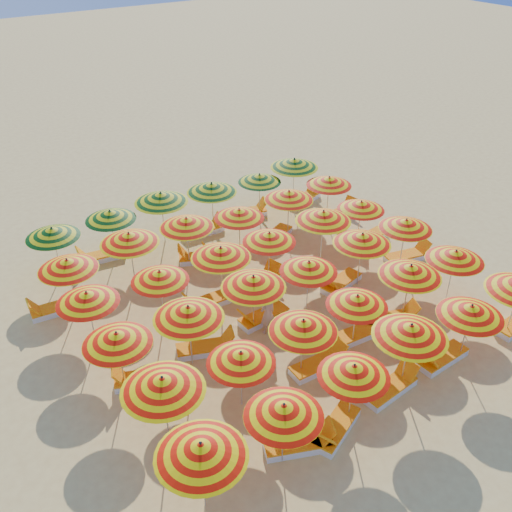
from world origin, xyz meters
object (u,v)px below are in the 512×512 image
object	(u,v)px
umbrella_19	(160,276)
umbrella_30	(52,233)
umbrella_17	(406,224)
lounger_11	(340,283)
umbrella_24	(68,265)
lounger_10	(263,317)
lounger_6	(363,331)
umbrella_21	(269,237)
umbrella_11	(455,256)
lounger_18	(225,253)
lounger_0	(300,444)
lounger_3	(441,358)
umbrella_35	(294,163)
umbrella_16	(362,239)
umbrella_9	(357,301)
lounger_15	(369,238)
beachgoer_a	(268,314)
umbrella_7	(241,358)
lounger_21	(101,256)
lounger_22	(204,230)
umbrella_6	(163,384)
umbrella_28	(289,195)
lounger_24	(306,198)
lounger_19	(275,236)
umbrella_14	(253,282)
umbrella_8	(303,326)
umbrella_29	(329,181)
umbrella_12	(117,338)
lounger_14	(260,282)
umbrella_27	(239,214)
umbrella_10	(410,271)
umbrella_18	(87,298)
lounger_9	(207,348)
lounger_5	(319,364)
umbrella_31	(110,215)
lounger_16	(56,308)
umbrella_22	(323,216)
umbrella_0	(201,450)
umbrella_34	(260,178)
lounger_12	(408,256)
lounger_13	(208,302)
umbrella_3	(411,331)
umbrella_2	(354,371)
lounger_7	(391,319)
lounger_23	(248,212)
umbrella_32	(161,198)
umbrella_25	(129,238)

from	to	relation	value
umbrella_19	umbrella_30	xyz separation A→B (m)	(-1.99, 4.42, 0.06)
umbrella_17	lounger_11	size ratio (longest dim) A/B	1.35
umbrella_24	lounger_10	bearing A→B (deg)	-38.78
lounger_6	umbrella_21	bearing A→B (deg)	103.43
umbrella_11	lounger_18	distance (m)	8.29
umbrella_21	lounger_0	size ratio (longest dim) A/B	1.08
lounger_3	lounger_0	bearing A→B (deg)	-0.69
umbrella_24	umbrella_35	size ratio (longest dim) A/B	0.94
umbrella_16	umbrella_21	bearing A→B (deg)	140.83
umbrella_9	lounger_3	distance (m)	3.05
umbrella_35	lounger_15	xyz separation A→B (m)	(0.54, -4.34, -1.78)
beachgoer_a	umbrella_11	bearing A→B (deg)	159.48
umbrella_7	umbrella_11	world-z (taller)	umbrella_11
lounger_21	lounger_22	distance (m)	4.25
umbrella_6	umbrella_28	distance (m)	10.82
lounger_24	lounger_19	bearing A→B (deg)	-166.29
umbrella_14	umbrella_16	distance (m)	4.46
umbrella_9	lounger_24	xyz separation A→B (m)	(4.77, 8.50, -1.55)
umbrella_8	umbrella_29	world-z (taller)	umbrella_8
umbrella_12	lounger_14	bearing A→B (deg)	18.43
umbrella_8	lounger_21	world-z (taller)	umbrella_8
umbrella_21	umbrella_27	bearing A→B (deg)	88.66
umbrella_11	lounger_0	bearing A→B (deg)	-164.52
umbrella_10	umbrella_18	xyz separation A→B (m)	(-8.80, 4.30, -0.10)
lounger_9	lounger_15	size ratio (longest dim) A/B	1.01
umbrella_6	umbrella_7	size ratio (longest dim) A/B	1.15
lounger_0	lounger_5	xyz separation A→B (m)	(2.18, 1.96, 0.00)
umbrella_28	lounger_11	size ratio (longest dim) A/B	1.30
umbrella_16	umbrella_31	distance (m)	9.14
umbrella_6	umbrella_19	distance (m)	4.90
lounger_14	lounger_16	size ratio (longest dim) A/B	1.03
umbrella_10	umbrella_22	size ratio (longest dim) A/B	1.12
umbrella_6	lounger_5	size ratio (longest dim) A/B	1.25
lounger_5	lounger_14	size ratio (longest dim) A/B	0.96
umbrella_35	umbrella_0	bearing A→B (deg)	-134.04
lounger_14	lounger_24	xyz separation A→B (m)	(5.38, 4.35, 0.00)
umbrella_19	umbrella_34	distance (m)	7.91
umbrella_14	beachgoer_a	world-z (taller)	umbrella_14
umbrella_6	lounger_22	bearing A→B (deg)	56.05
umbrella_14	lounger_12	xyz separation A→B (m)	(7.14, 0.27, -1.71)
umbrella_21	lounger_13	bearing A→B (deg)	-176.06
umbrella_3	lounger_10	distance (m)	5.10
umbrella_12	umbrella_34	world-z (taller)	umbrella_12
umbrella_18	lounger_12	xyz separation A→B (m)	(11.54, -1.87, -1.59)
umbrella_2	umbrella_3	distance (m)	2.12
lounger_7	lounger_23	world-z (taller)	same
lounger_11	umbrella_32	bearing A→B (deg)	-72.40
lounger_7	lounger_18	xyz separation A→B (m)	(-2.43, 6.36, 0.00)
umbrella_25	lounger_21	distance (m)	2.85
umbrella_9	lounger_23	distance (m)	9.15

